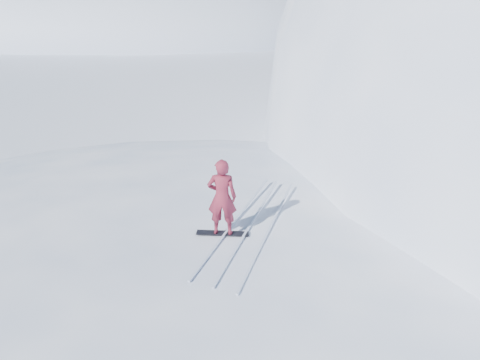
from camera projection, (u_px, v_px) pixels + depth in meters
The scene contains 5 objects.
near_ridge at pixel (300, 360), 12.76m from camera, with size 36.00×28.00×4.80m, color white.
far_ridge_a at pixel (19, 12), 88.85m from camera, with size 120.00×70.00×28.00m, color white.
snowboard at pixel (223, 233), 13.57m from camera, with size 1.33×0.25×0.02m, color black.
snowboarder at pixel (222, 197), 13.18m from camera, with size 0.73×0.48×1.99m, color maroon.
board_tracks at pixel (251, 224), 13.99m from camera, with size 2.00×5.96×0.04m.
Camera 1 is at (4.19, -6.66, 8.96)m, focal length 40.00 mm.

